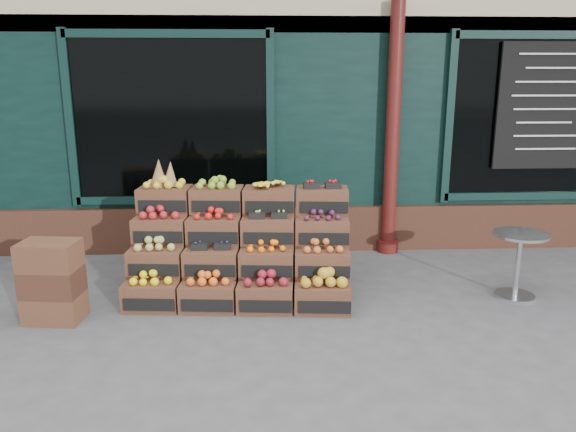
{
  "coord_description": "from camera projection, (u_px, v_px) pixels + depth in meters",
  "views": [
    {
      "loc": [
        -0.49,
        -5.04,
        2.32
      ],
      "look_at": [
        -0.2,
        0.7,
        0.85
      ],
      "focal_mm": 35.0,
      "sensor_mm": 36.0,
      "label": 1
    }
  ],
  "objects": [
    {
      "name": "bistro_table",
      "position": [
        519.0,
        258.0,
        5.88
      ],
      "size": [
        0.56,
        0.56,
        0.71
      ],
      "rotation": [
        0.0,
        0.0,
        -0.11
      ],
      "color": "silver",
      "rests_on": "ground"
    },
    {
      "name": "ground",
      "position": [
        312.0,
        318.0,
        5.47
      ],
      "size": [
        60.0,
        60.0,
        0.0
      ],
      "primitive_type": "plane",
      "color": "#49494C",
      "rests_on": "ground"
    },
    {
      "name": "spare_crates",
      "position": [
        52.0,
        282.0,
        5.33
      ],
      "size": [
        0.56,
        0.42,
        0.79
      ],
      "rotation": [
        0.0,
        0.0,
        -0.11
      ],
      "color": "#502F1F",
      "rests_on": "ground"
    },
    {
      "name": "crate_display",
      "position": [
        241.0,
        253.0,
        6.03
      ],
      "size": [
        2.36,
        1.3,
        1.43
      ],
      "rotation": [
        0.0,
        0.0,
        -0.09
      ],
      "color": "#502F1F",
      "rests_on": "ground"
    },
    {
      "name": "shop_facade",
      "position": [
        287.0,
        68.0,
        9.83
      ],
      "size": [
        12.0,
        6.24,
        4.8
      ],
      "color": "black",
      "rests_on": "ground"
    },
    {
      "name": "shopkeeper",
      "position": [
        147.0,
        177.0,
        7.86
      ],
      "size": [
        0.75,
        0.6,
        1.8
      ],
      "primitive_type": "imported",
      "rotation": [
        0.0,
        0.0,
        3.43
      ],
      "color": "#144821",
      "rests_on": "ground"
    }
  ]
}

